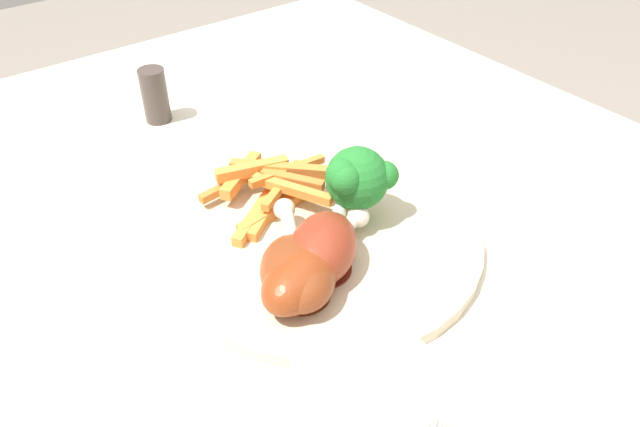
{
  "coord_description": "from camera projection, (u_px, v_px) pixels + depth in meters",
  "views": [
    {
      "loc": [
        -0.34,
        0.26,
        1.1
      ],
      "look_at": [
        -0.01,
        0.0,
        0.77
      ],
      "focal_mm": 35.03,
      "sensor_mm": 36.0,
      "label": 1
    }
  ],
  "objects": [
    {
      "name": "pepper_shaker",
      "position": [
        155.0,
        95.0,
        0.71
      ],
      "size": [
        0.03,
        0.03,
        0.06
      ],
      "primitive_type": "cylinder",
      "color": "#423833",
      "rests_on": "dining_table"
    },
    {
      "name": "broccoli_floret_front",
      "position": [
        357.0,
        179.0,
        0.53
      ],
      "size": [
        0.06,
        0.06,
        0.07
      ],
      "color": "#93BD51",
      "rests_on": "dinner_plate"
    },
    {
      "name": "carrot_fries_pile",
      "position": [
        270.0,
        188.0,
        0.57
      ],
      "size": [
        0.11,
        0.13,
        0.03
      ],
      "color": "orange",
      "rests_on": "dinner_plate"
    },
    {
      "name": "chicken_drumstick_extra",
      "position": [
        324.0,
        245.0,
        0.5
      ],
      "size": [
        0.11,
        0.13,
        0.05
      ],
      "color": "#5B1B10",
      "rests_on": "dinner_plate"
    },
    {
      "name": "chicken_drumstick_near",
      "position": [
        297.0,
        269.0,
        0.48
      ],
      "size": [
        0.13,
        0.09,
        0.04
      ],
      "color": "#551F0E",
      "rests_on": "dinner_plate"
    },
    {
      "name": "fork",
      "position": [
        586.0,
        183.0,
        0.62
      ],
      "size": [
        0.19,
        0.06,
        0.0
      ],
      "primitive_type": "cube",
      "rotation": [
        0.0,
        0.0,
        0.24
      ],
      "color": "silver",
      "rests_on": "dining_table"
    },
    {
      "name": "dinner_plate",
      "position": [
        320.0,
        237.0,
        0.55
      ],
      "size": [
        0.28,
        0.28,
        0.01
      ],
      "primitive_type": "cylinder",
      "color": "beige",
      "rests_on": "dining_table"
    },
    {
      "name": "dining_table",
      "position": [
        317.0,
        321.0,
        0.63
      ],
      "size": [
        1.01,
        0.84,
        0.74
      ],
      "color": "silver",
      "rests_on": "ground_plane"
    },
    {
      "name": "chicken_drumstick_far",
      "position": [
        306.0,
        272.0,
        0.48
      ],
      "size": [
        0.08,
        0.14,
        0.04
      ],
      "color": "#591E0C",
      "rests_on": "dinner_plate"
    }
  ]
}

